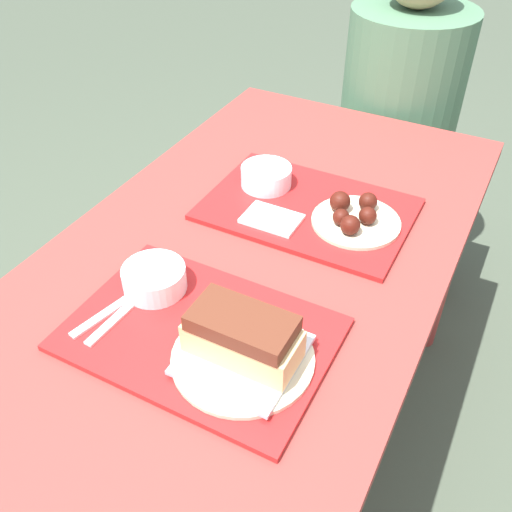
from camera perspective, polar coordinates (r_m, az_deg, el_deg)
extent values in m
plane|color=#424C3D|center=(1.70, -1.69, -20.43)|extent=(12.00, 12.00, 0.00)
cube|color=maroon|center=(1.14, -2.36, -2.27)|extent=(0.78, 1.59, 0.04)
cylinder|color=maroon|center=(1.98, -0.12, 5.04)|extent=(0.07, 0.07, 0.69)
cylinder|color=maroon|center=(1.83, 18.30, -0.65)|extent=(0.07, 0.07, 0.69)
cube|color=maroon|center=(2.09, 11.86, 7.96)|extent=(0.74, 0.28, 0.04)
cylinder|color=maroon|center=(2.29, 3.85, 5.51)|extent=(0.06, 0.06, 0.38)
cylinder|color=maroon|center=(2.17, 18.81, 0.95)|extent=(0.06, 0.06, 0.38)
cube|color=red|center=(1.00, -5.61, -7.76)|extent=(0.45, 0.31, 0.01)
cube|color=red|center=(1.29, 5.17, 4.71)|extent=(0.45, 0.31, 0.01)
cylinder|color=silver|center=(1.07, -10.13, -2.23)|extent=(0.12, 0.12, 0.05)
cylinder|color=beige|center=(1.06, -10.23, -1.52)|extent=(0.10, 0.10, 0.01)
cylinder|color=beige|center=(0.95, -1.32, -10.11)|extent=(0.24, 0.24, 0.01)
cube|color=silver|center=(0.94, -1.32, -9.79)|extent=(0.18, 0.18, 0.01)
cube|color=#DBB275|center=(0.92, -1.35, -8.51)|extent=(0.18, 0.09, 0.06)
cube|color=#562819|center=(0.89, -1.39, -6.72)|extent=(0.17, 0.09, 0.03)
cube|color=white|center=(1.06, -14.30, -5.21)|extent=(0.05, 0.17, 0.00)
cube|color=white|center=(1.05, -13.37, -5.63)|extent=(0.02, 0.17, 0.00)
cube|color=#A59E93|center=(1.04, -4.40, -4.61)|extent=(0.04, 0.03, 0.01)
cylinder|color=silver|center=(1.34, 1.03, 7.98)|extent=(0.12, 0.12, 0.05)
cylinder|color=beige|center=(1.33, 1.04, 8.62)|extent=(0.10, 0.10, 0.01)
cylinder|color=beige|center=(1.25, 9.95, 3.41)|extent=(0.19, 0.19, 0.01)
sphere|color=#42140C|center=(1.23, 11.10, 3.98)|extent=(0.04, 0.04, 0.04)
sphere|color=#42140C|center=(1.27, 11.13, 5.37)|extent=(0.04, 0.04, 0.04)
sphere|color=#42140C|center=(1.26, 8.40, 5.42)|extent=(0.05, 0.05, 0.05)
sphere|color=#42140C|center=(1.22, 8.50, 3.87)|extent=(0.04, 0.04, 0.04)
sphere|color=#42140C|center=(1.19, 9.40, 3.08)|extent=(0.04, 0.04, 0.04)
cube|color=white|center=(1.24, 1.56, 3.76)|extent=(0.12, 0.09, 0.01)
cylinder|color=#477051|center=(1.95, 14.28, 14.99)|extent=(0.38, 0.38, 0.55)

